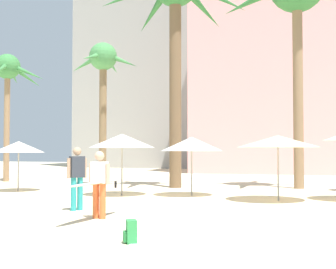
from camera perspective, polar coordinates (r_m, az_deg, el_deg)
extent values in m
cylinder|color=brown|center=(22.75, -8.11, 1.71)|extent=(0.36, 0.36, 6.37)
sphere|color=#428447|center=(23.18, -8.07, 9.58)|extent=(1.37, 1.37, 1.37)
cone|color=#428447|center=(22.78, -5.57, 9.05)|extent=(1.54, 0.42, 0.85)
cone|color=#428447|center=(24.07, -7.01, 8.50)|extent=(0.32, 1.53, 0.81)
cone|color=#428447|center=(23.58, -10.33, 8.57)|extent=(1.51, 0.33, 0.93)
cone|color=#428447|center=(22.24, -9.49, 9.51)|extent=(0.44, 1.56, 0.73)
cylinder|color=brown|center=(21.49, 0.92, 6.23)|extent=(0.56, 0.56, 9.59)
cone|color=#2D6B33|center=(23.87, 4.25, 15.46)|extent=(1.79, 2.97, 1.85)
cone|color=#2D6B33|center=(23.98, -1.74, 15.17)|extent=(2.61, 2.31, 2.00)
cylinder|color=#896B4C|center=(27.21, -19.41, 1.27)|extent=(0.32, 0.32, 6.45)
sphere|color=#387A3D|center=(27.59, -19.33, 7.97)|extent=(1.42, 1.42, 1.42)
cone|color=#387A3D|center=(26.87, -16.98, 7.35)|extent=(2.01, 0.48, 1.08)
cone|color=#387A3D|center=(28.19, -17.13, 6.81)|extent=(1.02, 1.94, 1.17)
cone|color=#387A3D|center=(28.80, -18.69, 6.92)|extent=(1.06, 2.00, 0.91)
cone|color=#387A3D|center=(26.28, -20.02, 7.69)|extent=(1.07, 1.98, 1.01)
cylinder|color=#896B4C|center=(21.77, 15.86, 5.90)|extent=(0.45, 0.45, 9.37)
cone|color=#2D6B33|center=(24.65, 15.83, 14.92)|extent=(0.60, 2.94, 1.54)
cone|color=#2D6B33|center=(22.87, 10.53, 16.11)|extent=(2.92, 0.61, 1.64)
cylinder|color=gray|center=(17.40, 2.95, -3.97)|extent=(0.06, 0.06, 2.22)
cone|color=white|center=(17.39, 2.95, -1.18)|extent=(2.34, 2.34, 0.53)
cylinder|color=gray|center=(20.42, -18.11, -3.76)|extent=(0.06, 0.06, 2.11)
cone|color=beige|center=(20.41, -18.08, -1.47)|extent=(2.16, 2.16, 0.48)
cylinder|color=gray|center=(17.64, -5.76, -3.74)|extent=(0.06, 0.06, 2.35)
cone|color=white|center=(17.63, -5.74, -0.78)|extent=(2.53, 2.53, 0.53)
cylinder|color=gray|center=(15.99, 13.54, -4.08)|extent=(0.06, 0.06, 2.22)
cone|color=beige|center=(15.98, 13.52, -0.83)|extent=(2.76, 2.76, 0.41)
cube|color=white|center=(8.30, 1.45, -13.69)|extent=(1.80, 1.06, 0.01)
cube|color=#2C8841|center=(8.58, -4.57, -11.94)|extent=(0.30, 0.35, 0.42)
cube|color=#236D34|center=(8.58, -5.38, -12.50)|extent=(0.15, 0.21, 0.18)
cylinder|color=orange|center=(11.60, -8.14, -8.21)|extent=(0.18, 0.18, 0.88)
cylinder|color=orange|center=(11.71, -8.97, -8.15)|extent=(0.18, 0.18, 0.88)
cube|color=white|center=(11.60, -8.54, -4.68)|extent=(0.43, 0.27, 0.55)
sphere|color=#D1A889|center=(11.59, -8.52, -2.64)|extent=(0.27, 0.27, 0.24)
cylinder|color=#D1A889|center=(11.47, -7.49, -4.90)|extent=(0.11, 0.11, 0.52)
cylinder|color=#D1A889|center=(11.74, -9.55, -4.82)|extent=(0.11, 0.11, 0.52)
ellipsoid|color=#B2B2B7|center=(11.35, -9.20, -6.00)|extent=(0.54, 2.75, 0.09)
ellipsoid|color=#A6842A|center=(11.35, -9.20, -6.00)|extent=(0.56, 2.76, 0.06)
cube|color=black|center=(12.30, -6.54, -6.20)|extent=(0.02, 0.10, 0.18)
cylinder|color=teal|center=(13.41, -10.89, -7.24)|extent=(0.22, 0.22, 0.94)
cylinder|color=teal|center=(13.32, -11.67, -7.27)|extent=(0.22, 0.22, 0.94)
cube|color=#333842|center=(13.31, -11.25, -3.96)|extent=(0.41, 0.45, 0.60)
sphere|color=tan|center=(13.31, -11.24, -2.07)|extent=(0.34, 0.34, 0.24)
cylinder|color=tan|center=(13.43, -10.29, -4.10)|extent=(0.14, 0.14, 0.57)
cylinder|color=tan|center=(13.21, -12.23, -4.12)|extent=(0.14, 0.14, 0.57)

